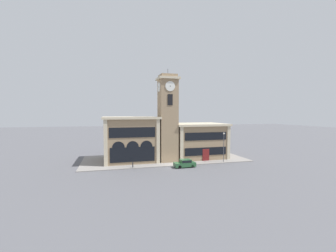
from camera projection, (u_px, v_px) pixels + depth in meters
name	position (u px, v px, depth m)	size (l,w,h in m)	color
ground_plane	(174.00, 166.00, 42.94)	(300.00, 300.00, 0.00)	#56565B
sidewalk_kerb	(165.00, 159.00, 50.03)	(35.09, 14.71, 0.15)	gray
clock_tower	(168.00, 118.00, 46.85)	(4.35, 4.35, 19.33)	#937A5B
town_hall_left_wing	(130.00, 139.00, 48.19)	(11.51, 10.66, 9.44)	#937A5B
town_hall_right_wing	(197.00, 140.00, 52.15)	(12.12, 10.66, 7.85)	#937A5B
parked_car_near	(185.00, 163.00, 42.21)	(4.05, 1.83, 1.49)	#285633
street_lamp	(224.00, 143.00, 46.03)	(0.36, 0.36, 6.06)	#4C4C51
bollard	(133.00, 165.00, 41.40)	(0.18, 0.18, 1.06)	black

